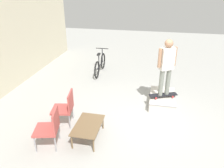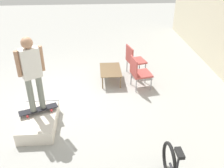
{
  "view_description": "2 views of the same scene",
  "coord_description": "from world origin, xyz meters",
  "px_view_note": "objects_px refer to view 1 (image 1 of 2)",
  "views": [
    {
      "loc": [
        -4.98,
        -0.16,
        3.46
      ],
      "look_at": [
        0.45,
        0.98,
        0.84
      ],
      "focal_mm": 35.0,
      "sensor_mm": 36.0,
      "label": 1
    },
    {
      "loc": [
        5.67,
        0.82,
        3.61
      ],
      "look_at": [
        0.52,
        1.21,
        0.71
      ],
      "focal_mm": 40.0,
      "sensor_mm": 36.0,
      "label": 2
    }
  ],
  "objects_px": {
    "skate_ramp_box": "(162,99)",
    "patio_chair_left": "(50,126)",
    "person_skater": "(167,64)",
    "patio_chair_right": "(65,107)",
    "skateboard_on_ramp": "(163,95)",
    "coffee_table": "(88,126)",
    "bicycle": "(100,65)"
  },
  "relations": [
    {
      "from": "patio_chair_left",
      "to": "patio_chair_right",
      "type": "distance_m",
      "value": 0.87
    },
    {
      "from": "skate_ramp_box",
      "to": "skateboard_on_ramp",
      "type": "height_order",
      "value": "skateboard_on_ramp"
    },
    {
      "from": "coffee_table",
      "to": "patio_chair_left",
      "type": "bearing_deg",
      "value": 119.09
    },
    {
      "from": "skate_ramp_box",
      "to": "patio_chair_right",
      "type": "bearing_deg",
      "value": 122.38
    },
    {
      "from": "person_skater",
      "to": "patio_chair_right",
      "type": "xyz_separation_m",
      "value": [
        -1.45,
        2.5,
        -0.85
      ]
    },
    {
      "from": "skate_ramp_box",
      "to": "patio_chair_left",
      "type": "height_order",
      "value": "patio_chair_left"
    },
    {
      "from": "skateboard_on_ramp",
      "to": "coffee_table",
      "type": "xyz_separation_m",
      "value": [
        -1.91,
        1.75,
        -0.04
      ]
    },
    {
      "from": "person_skater",
      "to": "patio_chair_right",
      "type": "distance_m",
      "value": 3.01
    },
    {
      "from": "skateboard_on_ramp",
      "to": "patio_chair_right",
      "type": "relative_size",
      "value": 0.93
    },
    {
      "from": "bicycle",
      "to": "skate_ramp_box",
      "type": "bearing_deg",
      "value": -130.55
    },
    {
      "from": "person_skater",
      "to": "patio_chair_left",
      "type": "height_order",
      "value": "person_skater"
    },
    {
      "from": "person_skater",
      "to": "patio_chair_right",
      "type": "relative_size",
      "value": 1.8
    },
    {
      "from": "skate_ramp_box",
      "to": "coffee_table",
      "type": "xyz_separation_m",
      "value": [
        -2.04,
        1.74,
        0.2
      ]
    },
    {
      "from": "person_skater",
      "to": "coffee_table",
      "type": "height_order",
      "value": "person_skater"
    },
    {
      "from": "patio_chair_left",
      "to": "patio_chair_right",
      "type": "relative_size",
      "value": 1.0
    },
    {
      "from": "skateboard_on_ramp",
      "to": "patio_chair_right",
      "type": "distance_m",
      "value": 2.89
    },
    {
      "from": "patio_chair_right",
      "to": "bicycle",
      "type": "height_order",
      "value": "bicycle"
    },
    {
      "from": "skateboard_on_ramp",
      "to": "person_skater",
      "type": "bearing_deg",
      "value": -138.24
    },
    {
      "from": "person_skater",
      "to": "patio_chair_right",
      "type": "height_order",
      "value": "person_skater"
    },
    {
      "from": "skate_ramp_box",
      "to": "bicycle",
      "type": "bearing_deg",
      "value": 50.6
    },
    {
      "from": "coffee_table",
      "to": "person_skater",
      "type": "bearing_deg",
      "value": -42.53
    },
    {
      "from": "skateboard_on_ramp",
      "to": "patio_chair_right",
      "type": "xyz_separation_m",
      "value": [
        -1.45,
        2.5,
        0.14
      ]
    },
    {
      "from": "coffee_table",
      "to": "bicycle",
      "type": "xyz_separation_m",
      "value": [
        4.11,
        0.78,
        0.01
      ]
    },
    {
      "from": "skateboard_on_ramp",
      "to": "patio_chair_left",
      "type": "xyz_separation_m",
      "value": [
        -2.32,
        2.5,
        0.14
      ]
    },
    {
      "from": "person_skater",
      "to": "coffee_table",
      "type": "bearing_deg",
      "value": -162.9
    },
    {
      "from": "coffee_table",
      "to": "patio_chair_left",
      "type": "xyz_separation_m",
      "value": [
        -0.42,
        0.75,
        0.17
      ]
    },
    {
      "from": "patio_chair_left",
      "to": "bicycle",
      "type": "relative_size",
      "value": 0.53
    },
    {
      "from": "coffee_table",
      "to": "bicycle",
      "type": "distance_m",
      "value": 4.18
    },
    {
      "from": "patio_chair_right",
      "to": "patio_chair_left",
      "type": "bearing_deg",
      "value": -10.51
    },
    {
      "from": "patio_chair_right",
      "to": "coffee_table",
      "type": "bearing_deg",
      "value": 48.17
    },
    {
      "from": "skate_ramp_box",
      "to": "person_skater",
      "type": "xyz_separation_m",
      "value": [
        -0.13,
        -0.0,
        1.22
      ]
    },
    {
      "from": "coffee_table",
      "to": "patio_chair_left",
      "type": "height_order",
      "value": "patio_chair_left"
    }
  ]
}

